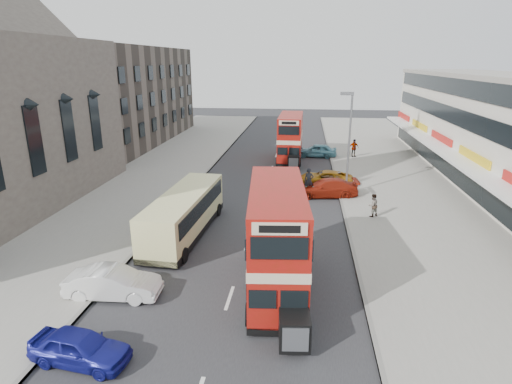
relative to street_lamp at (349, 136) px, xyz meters
The scene contains 20 objects.
ground 19.73m from the street_lamp, 109.92° to the right, with size 160.00×160.00×0.00m, color #28282B.
road_surface 8.33m from the street_lamp, 162.95° to the left, with size 12.00×90.00×0.01m, color #28282B.
pavement_right 7.50m from the street_lamp, 20.06° to the left, with size 12.00×90.00×0.15m, color gray.
pavement_left 19.22m from the street_lamp, behind, with size 12.00×90.00×0.15m, color gray.
kerb_left 13.62m from the street_lamp, behind, with size 0.20×90.00×0.16m, color gray.
kerb_right 5.13m from the street_lamp, 101.90° to the left, with size 0.20×90.00×0.16m, color gray.
brick_terrace 34.86m from the street_lamp, 144.96° to the left, with size 14.00×28.00×12.00m, color #66594C.
commercial_row 14.01m from the street_lamp, 16.59° to the left, with size 9.90×46.20×9.30m.
street_lamp is the anchor object (origin of this frame).
bus_main 15.80m from the street_lamp, 106.60° to the right, with size 3.17×8.87×4.85m.
bus_second 12.95m from the street_lamp, 112.39° to the left, with size 2.48×8.64×4.74m.
coach 14.35m from the street_lamp, 138.86° to the right, with size 2.91×9.57×2.51m.
car_left_near 23.89m from the street_lamp, 118.02° to the right, with size 1.47×3.65×1.24m, color navy.
car_left_front 20.69m from the street_lamp, 125.55° to the right, with size 1.49×4.28×1.41m, color white.
car_right_a 4.37m from the street_lamp, 161.46° to the right, with size 2.02×4.96×1.44m, color maroon.
car_right_b 5.05m from the street_lamp, 121.39° to the left, with size 2.20×4.77×1.33m, color #BC7812.
car_right_c 14.50m from the street_lamp, 98.00° to the left, with size 1.76×4.37×1.49m, color #59A1B3.
pedestrian_near 6.43m from the street_lamp, 74.06° to the right, with size 0.60×0.41×1.63m, color gray.
pedestrian_far 14.40m from the street_lamp, 81.35° to the left, with size 1.15×0.48×1.96m, color gray.
cyclist 5.00m from the street_lamp, 166.38° to the right, with size 0.94×2.02×2.33m.
Camera 1 is at (3.14, -14.30, 10.36)m, focal length 29.06 mm.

